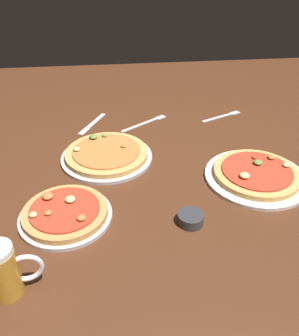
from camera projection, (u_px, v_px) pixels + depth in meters
ground_plane at (150, 176)px, 1.22m from camera, size 2.40×2.40×0.03m
pizza_plate_near at (65, 213)px, 1.01m from camera, size 0.27×0.27×0.05m
pizza_plate_far at (107, 155)px, 1.28m from camera, size 0.33×0.33×0.05m
pizza_plate_side at (256, 175)px, 1.17m from camera, size 0.34×0.34×0.05m
beer_mug_dark at (5, 271)px, 0.78m from camera, size 0.12×0.07×0.14m
ramekin_sauce at (191, 219)px, 0.99m from camera, size 0.07×0.07×0.03m
fork_left at (222, 116)px, 1.57m from camera, size 0.20×0.10×0.01m
knife_right at (92, 123)px, 1.51m from camera, size 0.12×0.19×0.01m
fork_spare at (145, 123)px, 1.52m from camera, size 0.20×0.15×0.01m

